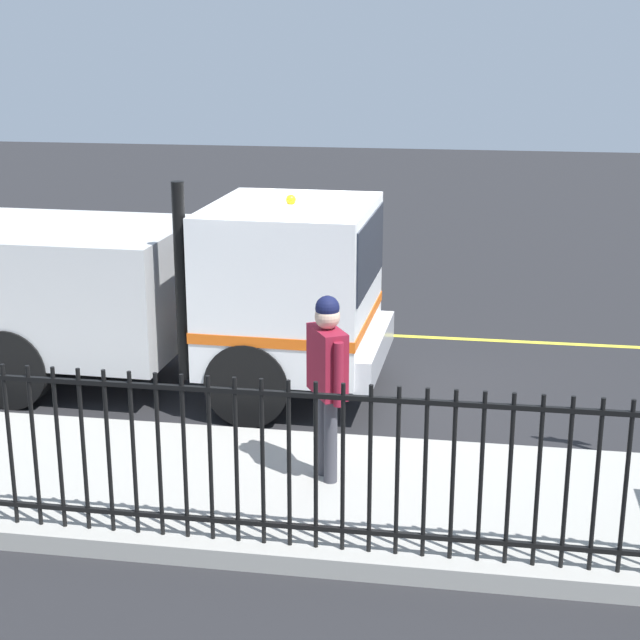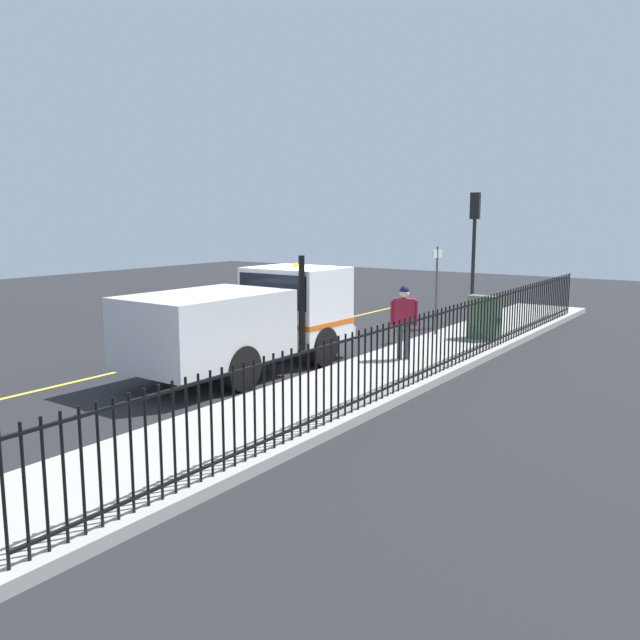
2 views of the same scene
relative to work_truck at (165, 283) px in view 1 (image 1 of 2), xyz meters
name	(u,v)px [view 1 (image 1 of 2)]	position (x,y,z in m)	size (l,w,h in m)	color
ground_plane	(335,394)	(-0.02, 2.08, -1.32)	(54.07, 54.07, 0.00)	#232326
sidewalk_slab	(289,493)	(2.86, 2.08, -1.23)	(2.57, 24.58, 0.17)	#A3A099
lane_marking	(360,334)	(-2.55, 2.08, -1.31)	(0.12, 22.12, 0.01)	yellow
work_truck	(165,283)	(0.00, 0.00, 0.00)	(2.40, 6.03, 2.70)	white
worker_standing	(327,369)	(2.64, 2.40, -0.06)	(0.58, 0.45, 1.78)	maroon
iron_fence	(263,462)	(3.94, 2.08, -0.42)	(0.04, 20.93, 1.44)	black
traffic_cone	(165,312)	(-2.01, -0.70, -0.95)	(0.52, 0.52, 0.74)	orange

